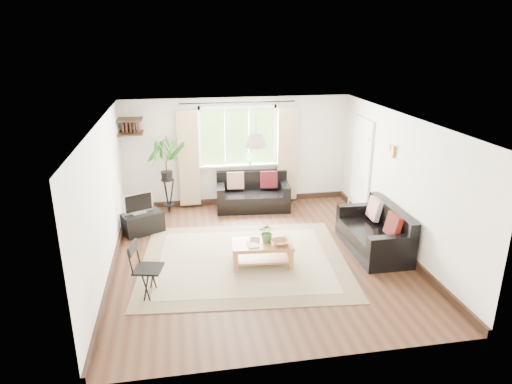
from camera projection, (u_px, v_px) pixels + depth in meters
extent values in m
plane|color=#321A10|center=(260.00, 256.00, 7.99)|extent=(5.50, 5.50, 0.00)
plane|color=white|center=(260.00, 120.00, 7.20)|extent=(5.50, 5.50, 0.00)
cube|color=silver|center=(238.00, 152.00, 10.15)|extent=(5.00, 0.02, 2.40)
cube|color=silver|center=(305.00, 271.00, 5.03)|extent=(5.00, 0.02, 2.40)
cube|color=silver|center=(104.00, 200.00, 7.19)|extent=(0.02, 5.50, 2.40)
cube|color=silver|center=(400.00, 183.00, 8.00)|extent=(0.02, 5.50, 2.40)
cube|color=#C4B598|center=(244.00, 260.00, 7.82)|extent=(3.73, 3.28, 0.02)
cube|color=silver|center=(360.00, 168.00, 9.64)|extent=(0.06, 0.96, 2.06)
imported|color=#3A6428|center=(268.00, 232.00, 7.54)|extent=(0.35, 0.32, 0.33)
imported|color=#955C33|center=(281.00, 242.00, 7.47)|extent=(0.31, 0.31, 0.07)
imported|color=silver|center=(247.00, 245.00, 7.43)|extent=(0.20, 0.26, 0.02)
imported|color=brown|center=(250.00, 240.00, 7.63)|extent=(0.22, 0.25, 0.02)
cube|color=black|center=(143.00, 223.00, 8.87)|extent=(0.86, 0.70, 0.40)
imported|color=#2D6023|center=(250.00, 158.00, 10.12)|extent=(0.14, 0.10, 0.27)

